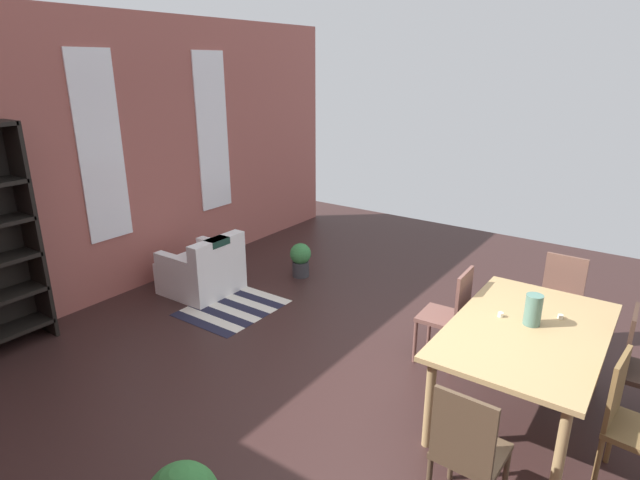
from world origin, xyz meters
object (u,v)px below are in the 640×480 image
at_px(dining_chair_head_right, 559,301).
at_px(potted_plant_corner, 301,258).
at_px(dining_table, 527,337).
at_px(armchair_white, 203,271).
at_px(vase_on_table, 533,310).
at_px(dining_chair_near_left, 630,421).
at_px(dining_chair_far_right, 450,313).
at_px(dining_chair_head_left, 467,449).

xyz_separation_m(dining_chair_head_right, potted_plant_corner, (0.01, 3.19, -0.26)).
xyz_separation_m(dining_table, armchair_white, (0.17, 3.87, -0.41)).
bearing_deg(vase_on_table, dining_chair_near_left, -121.22).
bearing_deg(dining_chair_far_right, dining_chair_near_left, -117.05).
distance_m(dining_chair_head_right, dining_chair_far_right, 1.15).
xyz_separation_m(armchair_white, potted_plant_corner, (1.09, -0.69, -0.03)).
bearing_deg(dining_chair_near_left, dining_chair_far_right, 62.95).
bearing_deg(vase_on_table, potted_plant_corner, 69.56).
distance_m(armchair_white, potted_plant_corner, 1.29).
height_order(dining_table, dining_chair_near_left, dining_chair_near_left).
height_order(dining_chair_head_right, armchair_white, dining_chair_head_right).
bearing_deg(dining_table, dining_chair_far_right, 62.65).
distance_m(dining_table, potted_plant_corner, 3.45).
relative_size(dining_chair_far_right, armchair_white, 1.17).
relative_size(vase_on_table, potted_plant_corner, 0.55).
bearing_deg(vase_on_table, dining_table, 180.00).
distance_m(dining_table, vase_on_table, 0.22).
height_order(dining_chair_head_right, dining_chair_near_left, same).
distance_m(dining_chair_far_right, armchair_white, 3.12).
bearing_deg(dining_chair_far_right, armchair_white, 94.16).
relative_size(dining_chair_near_left, potted_plant_corner, 2.07).
bearing_deg(dining_chair_head_right, dining_chair_head_left, 179.93).
height_order(dining_table, dining_chair_head_right, dining_chair_head_right).
height_order(dining_table, dining_chair_far_right, dining_chair_far_right).
xyz_separation_m(dining_chair_head_right, dining_chair_far_right, (-0.86, 0.77, 0.00)).
height_order(dining_chair_near_left, dining_chair_far_right, same).
bearing_deg(dining_chair_near_left, dining_table, 63.25).
height_order(dining_chair_head_left, dining_chair_head_right, same).
xyz_separation_m(dining_chair_head_left, dining_chair_far_right, (1.65, 0.77, 0.00)).
bearing_deg(armchair_white, dining_chair_head_left, -110.28).
relative_size(dining_chair_head_right, potted_plant_corner, 2.07).
bearing_deg(armchair_white, dining_chair_head_right, -74.40).
distance_m(vase_on_table, armchair_white, 3.92).
xyz_separation_m(dining_chair_near_left, potted_plant_corner, (1.65, 3.96, -0.26)).
xyz_separation_m(dining_chair_head_left, dining_chair_near_left, (0.87, -0.77, 0.00)).
bearing_deg(dining_table, dining_chair_head_right, -0.04).
bearing_deg(dining_chair_head_left, dining_chair_far_right, 24.95).
bearing_deg(dining_chair_near_left, vase_on_table, 58.78).
relative_size(dining_chair_head_left, dining_chair_far_right, 1.00).
bearing_deg(vase_on_table, dining_chair_far_right, 67.46).
distance_m(dining_table, armchair_white, 3.90).
height_order(dining_chair_far_right, potted_plant_corner, dining_chair_far_right).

